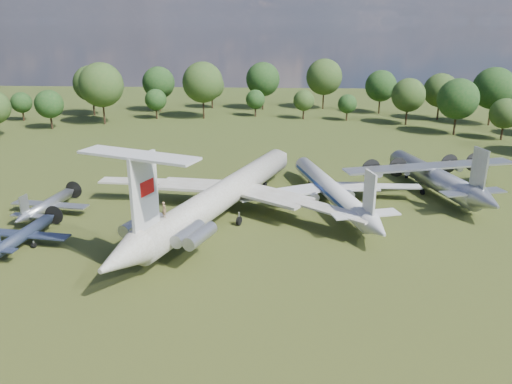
# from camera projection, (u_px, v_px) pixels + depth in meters

# --- Properties ---
(ground) EXTENTS (300.00, 300.00, 0.00)m
(ground) POSITION_uv_depth(u_px,v_px,m) (217.00, 218.00, 72.48)
(ground) COLOR #254316
(ground) RESTS_ON ground
(il62_airliner) EXTENTS (59.77, 67.34, 5.48)m
(il62_airliner) POSITION_uv_depth(u_px,v_px,m) (225.00, 199.00, 72.02)
(il62_airliner) COLOR silver
(il62_airliner) RESTS_ON ground
(tu104_jet) EXTENTS (38.84, 45.64, 3.92)m
(tu104_jet) POSITION_uv_depth(u_px,v_px,m) (330.00, 193.00, 76.99)
(tu104_jet) COLOR silver
(tu104_jet) RESTS_ON ground
(an12_transport) EXTENTS (38.19, 40.59, 4.41)m
(an12_transport) POSITION_uv_depth(u_px,v_px,m) (432.00, 180.00, 82.53)
(an12_transport) COLOR #A7A9AF
(an12_transport) RESTS_ON ground
(small_prop_west) EXTENTS (13.30, 16.93, 2.29)m
(small_prop_west) POSITION_uv_depth(u_px,v_px,m) (24.00, 238.00, 62.98)
(small_prop_west) COLOR black
(small_prop_west) RESTS_ON ground
(small_prop_northwest) EXTENTS (13.86, 17.50, 2.35)m
(small_prop_northwest) POSITION_uv_depth(u_px,v_px,m) (48.00, 207.00, 73.24)
(small_prop_northwest) COLOR #999BA0
(small_prop_northwest) RESTS_ON ground
(person_on_il62) EXTENTS (0.84, 0.78, 1.93)m
(person_on_il62) POSITION_uv_depth(u_px,v_px,m) (164.00, 210.00, 57.54)
(person_on_il62) COLOR #94704B
(person_on_il62) RESTS_ON il62_airliner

